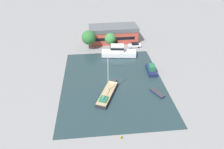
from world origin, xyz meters
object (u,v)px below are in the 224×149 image
object	(u,v)px
quay_tree_near_building	(89,38)
sailboat_moored	(108,94)
warehouse_building	(113,34)
motor_cruiser	(118,52)
small_dinghy	(157,93)
cabin_boat	(151,69)
parked_car	(135,45)
quay_tree_by_water	(110,39)

from	to	relation	value
quay_tree_near_building	sailboat_moored	size ratio (longest dim) A/B	0.62
warehouse_building	motor_cruiser	xyz separation A→B (m)	(0.40, -12.67, -1.62)
motor_cruiser	small_dinghy	distance (m)	22.88
small_dinghy	cabin_boat	world-z (taller)	cabin_boat
motor_cruiser	cabin_boat	bearing A→B (deg)	-135.09
warehouse_building	parked_car	bearing A→B (deg)	-42.61
parked_car	quay_tree_near_building	bearing A→B (deg)	87.46
quay_tree_by_water	quay_tree_near_building	bearing A→B (deg)	169.39
quay_tree_by_water	motor_cruiser	xyz separation A→B (m)	(2.31, -5.01, -2.89)
warehouse_building	small_dinghy	size ratio (longest dim) A/B	4.20
quay_tree_by_water	cabin_boat	distance (m)	19.83
cabin_boat	motor_cruiser	bearing A→B (deg)	130.83
sailboat_moored	motor_cruiser	bearing A→B (deg)	98.63
quay_tree_by_water	parked_car	distance (m)	10.01
small_dinghy	cabin_boat	size ratio (longest dim) A/B	0.70
parked_car	cabin_boat	distance (m)	17.52
sailboat_moored	quay_tree_near_building	bearing A→B (deg)	122.56
quay_tree_by_water	sailboat_moored	distance (m)	26.35
warehouse_building	quay_tree_by_water	size ratio (longest dim) A/B	2.95
warehouse_building	parked_car	world-z (taller)	warehouse_building
warehouse_building	small_dinghy	distance (m)	35.27
parked_car	sailboat_moored	distance (m)	29.90
quay_tree_near_building	sailboat_moored	distance (m)	27.97
warehouse_building	cabin_boat	world-z (taller)	warehouse_building
parked_car	small_dinghy	xyz separation A→B (m)	(0.55, -27.91, -0.55)
motor_cruiser	warehouse_building	bearing A→B (deg)	8.59
quay_tree_near_building	small_dinghy	bearing A→B (deg)	-58.09
quay_tree_near_building	cabin_boat	world-z (taller)	quay_tree_near_building
parked_car	warehouse_building	bearing A→B (deg)	47.12
small_dinghy	parked_car	bearing A→B (deg)	63.06
quay_tree_by_water	small_dinghy	xyz separation A→B (m)	(9.83, -26.59, -4.09)
warehouse_building	motor_cruiser	distance (m)	12.78
warehouse_building	quay_tree_by_water	bearing A→B (deg)	-105.87
quay_tree_near_building	parked_car	bearing A→B (deg)	-0.37
warehouse_building	sailboat_moored	bearing A→B (deg)	-100.43
motor_cruiser	small_dinghy	world-z (taller)	motor_cruiser
quay_tree_by_water	motor_cruiser	bearing A→B (deg)	-65.28
quay_tree_by_water	sailboat_moored	xyz separation A→B (m)	(-3.12, -25.89, -3.81)
quay_tree_near_building	cabin_boat	bearing A→B (deg)	-43.26
motor_cruiser	parked_car	bearing A→B (deg)	-40.96
quay_tree_near_building	parked_car	size ratio (longest dim) A/B	1.50
warehouse_building	cabin_boat	xyz separation A→B (m)	(9.11, -23.77, -2.24)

